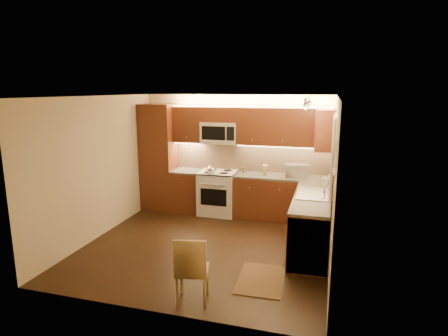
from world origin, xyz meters
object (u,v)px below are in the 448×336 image
(kettle, at_px, (211,169))
(dining_chair, at_px, (192,269))
(soap_bottle, at_px, (329,180))
(stove, at_px, (218,193))
(microwave, at_px, (220,133))
(sink, at_px, (313,189))
(knife_block, at_px, (265,170))
(toaster_oven, at_px, (296,171))

(kettle, relative_size, dining_chair, 0.23)
(soap_bottle, bearing_deg, stove, 156.22)
(stove, relative_size, soap_bottle, 4.38)
(microwave, distance_m, kettle, 0.78)
(stove, relative_size, sink, 1.07)
(microwave, xyz_separation_m, knife_block, (0.98, -0.08, -0.72))
(knife_block, height_order, dining_chair, knife_block)
(dining_chair, bearing_deg, knife_block, 72.15)
(knife_block, height_order, soap_bottle, soap_bottle)
(stove, bearing_deg, soap_bottle, -13.10)
(soap_bottle, bearing_deg, knife_block, 144.57)
(microwave, xyz_separation_m, toaster_oven, (1.60, -0.12, -0.69))
(microwave, relative_size, kettle, 3.79)
(stove, distance_m, knife_block, 1.12)
(sink, relative_size, kettle, 4.29)
(soap_bottle, xyz_separation_m, dining_chair, (-1.57, -2.81, -0.56))
(soap_bottle, distance_m, dining_chair, 3.27)
(toaster_oven, distance_m, knife_block, 0.62)
(microwave, bearing_deg, stove, -90.00)
(sink, relative_size, soap_bottle, 4.10)
(soap_bottle, height_order, dining_chair, soap_bottle)
(stove, height_order, dining_chair, stove)
(sink, relative_size, toaster_oven, 1.93)
(soap_bottle, bearing_deg, microwave, 152.99)
(microwave, relative_size, toaster_oven, 1.71)
(dining_chair, bearing_deg, kettle, 91.05)
(toaster_oven, bearing_deg, dining_chair, -122.10)
(toaster_oven, bearing_deg, soap_bottle, -56.49)
(kettle, bearing_deg, soap_bottle, -31.25)
(stove, xyz_separation_m, soap_bottle, (2.24, -0.52, 0.54))
(dining_chair, bearing_deg, toaster_oven, 61.80)
(microwave, bearing_deg, soap_bottle, -16.33)
(kettle, height_order, knife_block, kettle)
(kettle, xyz_separation_m, toaster_oven, (1.69, 0.22, 0.01))
(microwave, height_order, sink, microwave)
(microwave, height_order, toaster_oven, microwave)
(stove, xyz_separation_m, toaster_oven, (1.60, 0.01, 0.57))
(sink, height_order, knife_block, knife_block)
(kettle, distance_m, dining_chair, 3.27)
(dining_chair, bearing_deg, soap_bottle, 48.21)
(kettle, distance_m, toaster_oven, 1.71)
(sink, xyz_separation_m, toaster_oven, (-0.40, 1.14, 0.06))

